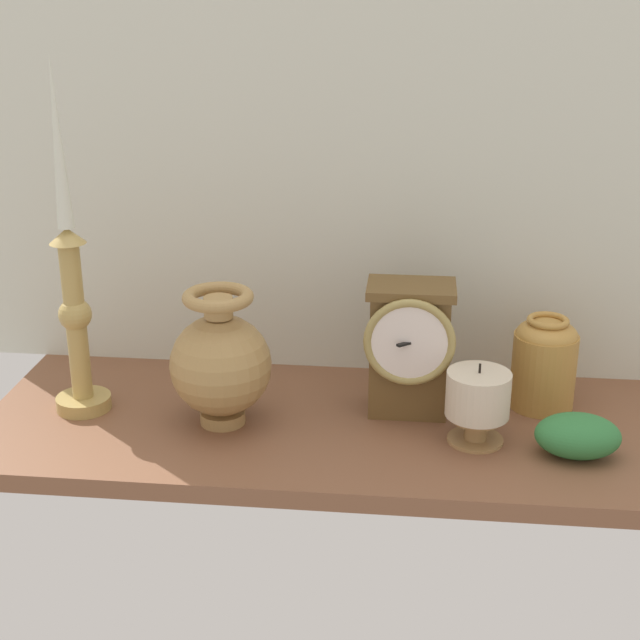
{
  "coord_description": "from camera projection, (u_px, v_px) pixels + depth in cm",
  "views": [
    {
      "loc": [
        5.79,
        -107.8,
        54.97
      ],
      "look_at": [
        -5.84,
        0.0,
        14.0
      ],
      "focal_mm": 51.84,
      "sensor_mm": 36.0,
      "label": 1
    }
  ],
  "objects": [
    {
      "name": "ground_plane",
      "position": [
        364.0,
        430.0,
        1.21
      ],
      "size": [
        100.0,
        36.0,
        2.4
      ],
      "primitive_type": "cube",
      "color": "brown"
    },
    {
      "name": "back_wall",
      "position": [
        377.0,
        147.0,
        1.26
      ],
      "size": [
        120.0,
        2.0,
        65.0
      ],
      "primitive_type": "cube",
      "color": "silver",
      "rests_on": "ground_plane"
    },
    {
      "name": "mantel_clock",
      "position": [
        409.0,
        347.0,
        1.2
      ],
      "size": [
        11.64,
        9.7,
        17.66
      ],
      "color": "brown",
      "rests_on": "ground_plane"
    },
    {
      "name": "candlestick_tall_left",
      "position": [
        74.0,
        295.0,
        1.19
      ],
      "size": [
        7.27,
        7.27,
        46.19
      ],
      "color": "tan",
      "rests_on": "ground_plane"
    },
    {
      "name": "brass_vase_bulbous",
      "position": [
        221.0,
        362.0,
        1.17
      ],
      "size": [
        13.03,
        13.03,
        18.09
      ],
      "color": "#AA834C",
      "rests_on": "ground_plane"
    },
    {
      "name": "brass_vase_jar",
      "position": [
        544.0,
        360.0,
        1.22
      ],
      "size": [
        8.51,
        8.51,
        12.74
      ],
      "color": "#BB883E",
      "rests_on": "ground_plane"
    },
    {
      "name": "pillar_candle_front",
      "position": [
        478.0,
        401.0,
        1.14
      ],
      "size": [
        7.94,
        7.94,
        10.5
      ],
      "color": "#A57D4B",
      "rests_on": "ground_plane"
    },
    {
      "name": "ivy_sprig",
      "position": [
        578.0,
        436.0,
        1.11
      ],
      "size": [
        10.31,
        7.21,
        5.37
      ],
      "color": "#327B3D",
      "rests_on": "ground_plane"
    }
  ]
}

